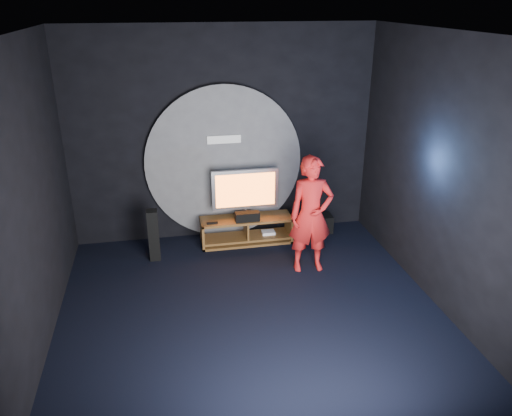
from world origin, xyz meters
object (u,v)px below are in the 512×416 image
(tower_speaker_right, at_px, (315,218))
(tower_speaker_left, at_px, (154,235))
(player, at_px, (311,215))
(tv, at_px, (245,191))
(subwoofer, at_px, (323,223))
(media_console, at_px, (247,232))

(tower_speaker_right, bearing_deg, tower_speaker_left, -177.02)
(tower_speaker_right, height_order, player, player)
(tv, height_order, player, player)
(tower_speaker_left, xyz_separation_m, player, (2.31, -0.76, 0.48))
(tv, bearing_deg, tower_speaker_right, -11.02)
(tv, xyz_separation_m, tower_speaker_right, (1.14, -0.22, -0.48))
(tower_speaker_left, distance_m, subwoofer, 2.98)
(subwoofer, relative_size, player, 0.17)
(media_console, bearing_deg, tower_speaker_right, -7.78)
(subwoofer, xyz_separation_m, player, (-0.63, -1.20, 0.74))
(tower_speaker_left, height_order, subwoofer, tower_speaker_left)
(tower_speaker_left, xyz_separation_m, subwoofer, (2.94, 0.44, -0.26))
(subwoofer, height_order, player, player)
(tv, distance_m, tower_speaker_left, 1.64)
(tv, xyz_separation_m, subwoofer, (1.41, 0.08, -0.74))
(media_console, bearing_deg, tv, 95.62)
(tower_speaker_right, relative_size, subwoofer, 2.68)
(tv, relative_size, subwoofer, 3.54)
(tv, bearing_deg, media_console, -84.38)
(tv, height_order, subwoofer, tv)
(tower_speaker_left, height_order, player, player)
(tower_speaker_left, bearing_deg, media_console, 10.88)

